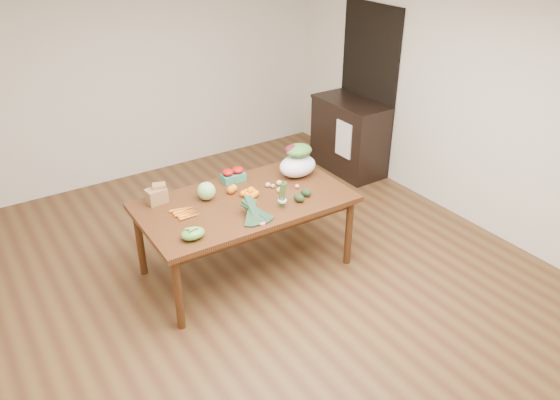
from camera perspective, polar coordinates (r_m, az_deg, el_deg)
floor at (r=5.11m, az=-0.91°, el=-9.16°), size 6.00×6.00×0.00m
room_walls at (r=4.41m, az=-1.05°, el=4.82°), size 5.02×6.02×2.70m
dining_table at (r=5.17m, az=-3.60°, el=-3.64°), size 1.94×1.10×0.75m
doorway_dark at (r=7.13m, az=9.14°, el=11.37°), size 0.02×1.00×2.10m
cabinet at (r=7.16m, az=7.23°, el=6.64°), size 0.52×1.02×0.94m
dish_towel at (r=6.83m, az=6.65°, el=6.30°), size 0.02×0.28×0.45m
paper_bag at (r=5.01m, az=-12.79°, el=0.57°), size 0.24×0.20×0.17m
cabbage at (r=4.98m, az=-7.71°, el=0.94°), size 0.17×0.17×0.17m
strawberry_basket_a at (r=5.28m, az=-5.45°, el=2.39°), size 0.12×0.12×0.11m
strawberry_basket_b at (r=5.32m, az=-4.41°, el=2.65°), size 0.12×0.12×0.11m
orange_a at (r=5.08m, az=-5.15°, el=1.07°), size 0.08×0.08×0.08m
orange_b at (r=5.11m, az=-4.89°, el=1.25°), size 0.07×0.07×0.07m
orange_c at (r=5.03m, az=-3.05°, el=0.93°), size 0.08×0.08×0.08m
mandarin_cluster at (r=5.00m, az=-3.13°, el=0.82°), size 0.18×0.18×0.10m
carrots at (r=4.81m, az=-9.86°, el=-1.31°), size 0.22×0.22×0.03m
snap_pea_bag at (r=4.44m, az=-9.09°, el=-3.48°), size 0.20×0.15×0.09m
kale_bunch at (r=4.62m, az=-2.48°, el=-1.23°), size 0.33×0.41×0.16m
asparagus_bundle at (r=4.79m, az=0.24°, el=0.59°), size 0.08×0.12×0.26m
potato_a at (r=5.17m, az=-0.74°, el=1.48°), size 0.04×0.04×0.04m
potato_b at (r=5.09m, az=-0.06°, el=1.05°), size 0.06×0.05×0.05m
potato_c at (r=5.22m, az=-0.09°, el=1.81°), size 0.06×0.05×0.05m
potato_d at (r=5.18m, az=-1.28°, el=1.60°), size 0.05×0.05×0.05m
potato_e at (r=5.17m, az=1.80°, el=1.44°), size 0.04×0.04×0.04m
avocado_a at (r=4.92m, az=2.00°, el=0.21°), size 0.10×0.13×0.07m
avocado_b at (r=5.02m, az=2.72°, el=0.79°), size 0.10×0.13×0.07m
salad_bag at (r=5.35m, az=1.85°, el=4.00°), size 0.39×0.30×0.30m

